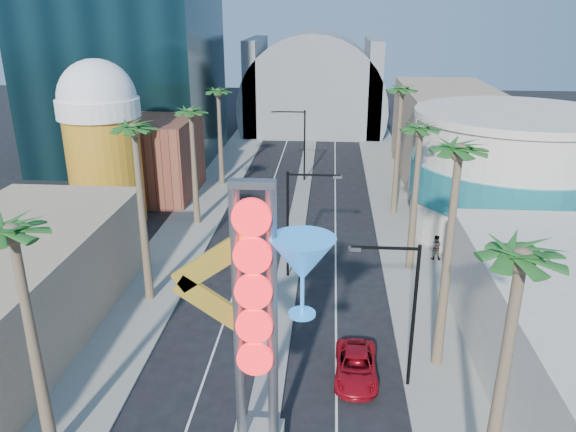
{
  "coord_description": "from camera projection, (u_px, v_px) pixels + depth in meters",
  "views": [
    {
      "loc": [
        2.86,
        -16.66,
        18.57
      ],
      "look_at": [
        0.06,
        19.55,
        4.94
      ],
      "focal_mm": 35.0,
      "sensor_mm": 36.0,
      "label": 1
    }
  ],
  "objects": [
    {
      "name": "pedestrian_b",
      "position": [
        435.0,
        247.0,
        43.18
      ],
      "size": [
        1.05,
        0.86,
        1.98
      ],
      "primitive_type": "imported",
      "rotation": [
        0.0,
        0.0,
        3.02
      ],
      "color": "gray",
      "rests_on": "sidewalk_east"
    },
    {
      "name": "filler_east",
      "position": [
        446.0,
        132.0,
        64.17
      ],
      "size": [
        10.0,
        20.0,
        10.0
      ],
      "primitive_type": "cube",
      "color": "tan",
      "rests_on": "ground"
    },
    {
      "name": "palm_0",
      "position": [
        15.0,
        248.0,
        21.31
      ],
      "size": [
        2.4,
        2.4,
        11.7
      ],
      "color": "brown",
      "rests_on": "ground"
    },
    {
      "name": "median",
      "position": [
        301.0,
        197.0,
        57.72
      ],
      "size": [
        1.6,
        84.0,
        0.15
      ],
      "primitive_type": "cube",
      "color": "gray",
      "rests_on": "ground"
    },
    {
      "name": "streetlight_0",
      "position": [
        295.0,
        215.0,
        39.19
      ],
      "size": [
        3.79,
        0.25,
        8.0
      ],
      "color": "black",
      "rests_on": "ground"
    },
    {
      "name": "palm_2",
      "position": [
        191.0,
        120.0,
        47.6
      ],
      "size": [
        2.4,
        2.4,
        11.2
      ],
      "color": "brown",
      "rests_on": "ground"
    },
    {
      "name": "neon_sign",
      "position": [
        275.0,
        306.0,
        22.42
      ],
      "size": [
        6.53,
        2.6,
        12.55
      ],
      "color": "gray",
      "rests_on": "ground"
    },
    {
      "name": "turquoise_building",
      "position": [
        510.0,
        175.0,
        47.14
      ],
      "size": [
        16.6,
        16.6,
        10.6
      ],
      "color": "beige",
      "rests_on": "ground"
    },
    {
      "name": "palm_3",
      "position": [
        218.0,
        98.0,
        58.8
      ],
      "size": [
        2.4,
        2.4,
        11.2
      ],
      "color": "brown",
      "rests_on": "ground"
    },
    {
      "name": "streetlight_2",
      "position": [
        405.0,
        304.0,
        27.56
      ],
      "size": [
        3.45,
        0.25,
        8.0
      ],
      "color": "black",
      "rests_on": "ground"
    },
    {
      "name": "palm_6",
      "position": [
        420.0,
        139.0,
        38.68
      ],
      "size": [
        2.4,
        2.4,
        11.7
      ],
      "color": "brown",
      "rests_on": "ground"
    },
    {
      "name": "streetlight_1",
      "position": [
        300.0,
        139.0,
        61.68
      ],
      "size": [
        3.79,
        0.25,
        8.0
      ],
      "color": "black",
      "rests_on": "ground"
    },
    {
      "name": "beer_mug",
      "position": [
        102.0,
        137.0,
        48.75
      ],
      "size": [
        7.0,
        7.0,
        14.5
      ],
      "color": "orange",
      "rests_on": "ground"
    },
    {
      "name": "red_pickup",
      "position": [
        356.0,
        366.0,
        29.72
      ],
      "size": [
        2.35,
        4.87,
        1.34
      ],
      "primitive_type": "imported",
      "rotation": [
        0.0,
        0.0,
        -0.03
      ],
      "color": "#B10D1A",
      "rests_on": "ground"
    },
    {
      "name": "sidewalk_east",
      "position": [
        398.0,
        210.0,
        54.24
      ],
      "size": [
        5.0,
        100.0,
        0.15
      ],
      "primitive_type": "cube",
      "color": "gray",
      "rests_on": "ground"
    },
    {
      "name": "palm_4",
      "position": [
        519.0,
        278.0,
        17.98
      ],
      "size": [
        2.4,
        2.4,
        12.2
      ],
      "color": "brown",
      "rests_on": "ground"
    },
    {
      "name": "palm_7",
      "position": [
        401.0,
        99.0,
        49.56
      ],
      "size": [
        2.4,
        2.4,
        12.7
      ],
      "color": "brown",
      "rests_on": "ground"
    },
    {
      "name": "canopy",
      "position": [
        313.0,
        103.0,
        87.97
      ],
      "size": [
        22.0,
        16.0,
        22.0
      ],
      "color": "slate",
      "rests_on": "ground"
    },
    {
      "name": "palm_5",
      "position": [
        458.0,
        168.0,
        27.0
      ],
      "size": [
        2.4,
        2.4,
        13.2
      ],
      "color": "brown",
      "rests_on": "ground"
    },
    {
      "name": "palm_1",
      "position": [
        135.0,
        142.0,
        34.06
      ],
      "size": [
        2.4,
        2.4,
        12.7
      ],
      "color": "brown",
      "rests_on": "ground"
    },
    {
      "name": "brick_filler_west",
      "position": [
        146.0,
        157.0,
        57.5
      ],
      "size": [
        10.0,
        10.0,
        8.0
      ],
      "primitive_type": "cube",
      "color": "brown",
      "rests_on": "ground"
    },
    {
      "name": "sidewalk_west",
      "position": [
        204.0,
        205.0,
        55.61
      ],
      "size": [
        5.0,
        100.0,
        0.15
      ],
      "primitive_type": "cube",
      "color": "gray",
      "rests_on": "ground"
    }
  ]
}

